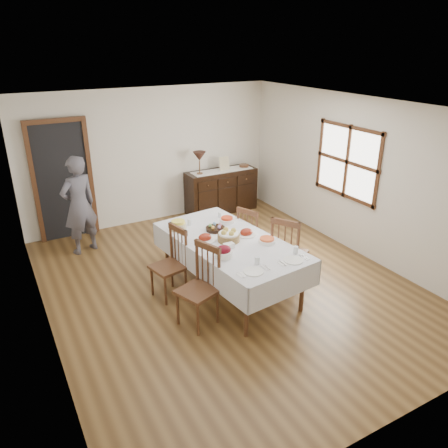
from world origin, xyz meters
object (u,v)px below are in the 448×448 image
chair_left_near (200,285)px  table_lamp (199,157)px  chair_right_near (288,251)px  dining_table (230,246)px  sideboard (221,191)px  chair_left_far (171,262)px  chair_right_far (252,236)px  person (79,202)px

chair_left_near → table_lamp: table_lamp is taller
chair_right_near → table_lamp: (0.10, 3.11, 0.69)m
dining_table → sideboard: size_ratio=1.66×
dining_table → chair_left_far: 0.85m
chair_left_near → chair_right_far: 1.74m
chair_left_near → table_lamp: bearing=134.2°
chair_right_near → table_lamp: 3.19m
dining_table → chair_left_near: 0.88m
dining_table → chair_right_near: chair_right_near is taller
chair_left_far → person: 2.21m
chair_left_near → table_lamp: size_ratio=2.33×
chair_right_near → chair_right_far: 0.81m
person → chair_left_far: bearing=91.4°
sideboard → person: 3.07m
chair_right_near → chair_right_far: bearing=-23.4°
person → sideboard: bearing=170.3°
dining_table → chair_left_near: (-0.71, -0.49, -0.17)m
chair_right_far → chair_left_near: bearing=103.2°
chair_left_far → sideboard: chair_left_far is taller
dining_table → chair_left_far: size_ratio=2.42×
chair_left_near → chair_right_far: chair_left_near is taller
chair_right_near → table_lamp: size_ratio=2.40×
chair_left_near → person: (-0.86, 2.82, 0.36)m
chair_left_far → chair_right_near: bearing=58.0°
sideboard → person: bearing=-169.8°
chair_right_near → table_lamp: bearing=-33.1°
dining_table → table_lamp: table_lamp is taller
chair_left_near → person: person is taller
chair_right_near → sideboard: chair_right_near is taller
dining_table → chair_left_near: size_ratio=2.31×
chair_left_far → chair_right_near: (1.59, -0.58, 0.04)m
dining_table → person: person is taller
sideboard → chair_right_far: bearing=-107.1°
dining_table → chair_left_near: bearing=-151.6°
dining_table → chair_right_far: size_ratio=2.47×
chair_left_far → dining_table: bearing=57.0°
chair_left_near → chair_left_far: chair_left_near is taller
dining_table → table_lamp: size_ratio=5.37×
dining_table → sideboard: 3.21m
chair_right_near → person: (-2.38, 2.61, 0.34)m
chair_right_far → sideboard: chair_right_far is taller
dining_table → chair_left_far: chair_left_far is taller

